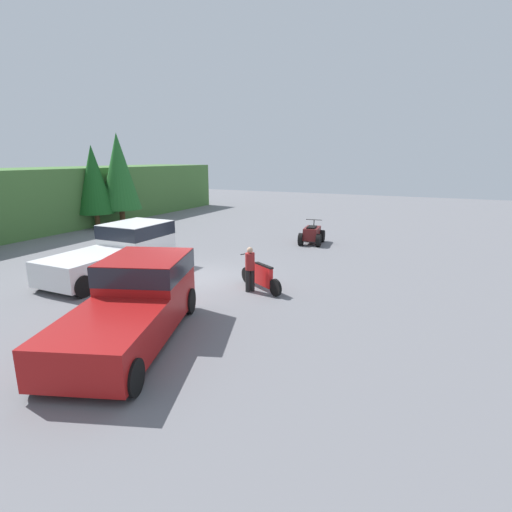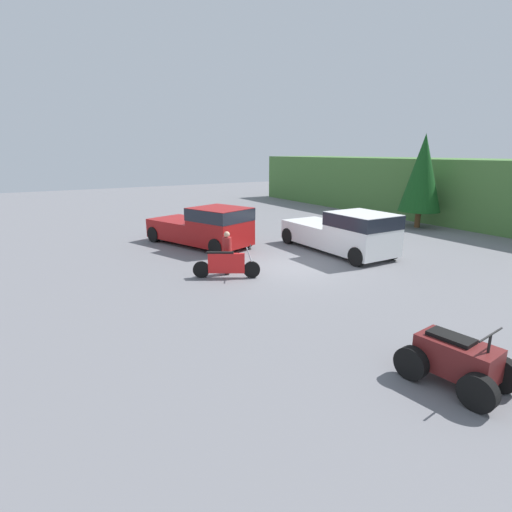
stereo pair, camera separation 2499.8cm
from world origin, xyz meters
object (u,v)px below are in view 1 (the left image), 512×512
at_px(pickup_truck_second, 121,248).
at_px(pickup_truck_red, 135,299).
at_px(quad_atv, 312,235).
at_px(rider_person, 250,268).
at_px(dirt_bike, 260,276).

bearing_deg(pickup_truck_second, pickup_truck_red, -133.30).
height_order(quad_atv, rider_person, rider_person).
distance_m(dirt_bike, quad_atv, 8.46).
height_order(pickup_truck_red, pickup_truck_second, same).
xyz_separation_m(pickup_truck_red, quad_atv, (13.33, -0.70, -0.51)).
bearing_deg(quad_atv, pickup_truck_second, 141.60).
height_order(dirt_bike, rider_person, rider_person).
distance_m(pickup_truck_second, quad_atv, 10.40).
bearing_deg(rider_person, pickup_truck_red, 111.23).
distance_m(pickup_truck_red, dirt_bike, 5.13).
relative_size(pickup_truck_second, quad_atv, 2.74).
bearing_deg(pickup_truck_red, dirt_bike, -35.93).
bearing_deg(quad_atv, pickup_truck_red, 170.07).
bearing_deg(rider_person, quad_atv, -50.86).
bearing_deg(rider_person, pickup_truck_second, 36.39).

